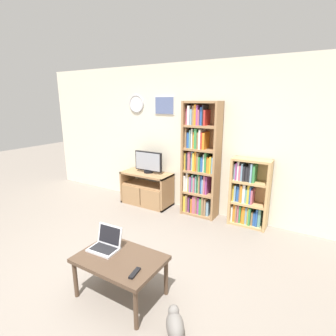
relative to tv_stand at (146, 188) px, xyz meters
The scene contains 10 objects.
ground_plane 2.28m from the tv_stand, 66.60° to the right, with size 18.00×18.00×0.00m, color gray.
wall_back 1.36m from the tv_stand, 18.44° to the left, with size 7.16×0.09×2.60m.
tv_stand is the anchor object (origin of this frame).
television 0.52m from the tv_stand, 53.57° to the left, with size 0.58×0.18×0.41m.
bookshelf_tall 1.23m from the tv_stand, ahead, with size 0.61×0.31×1.96m.
bookshelf_short 1.91m from the tv_stand, ahead, with size 0.59×0.27×1.10m.
coffee_table 2.48m from the tv_stand, 60.37° to the right, with size 0.86×0.59×0.44m.
laptop 2.33m from the tv_stand, 64.76° to the right, with size 0.32×0.27×0.23m.
remote_near_laptop 2.75m from the tv_stand, 56.44° to the right, with size 0.07×0.16×0.02m.
cat 3.00m from the tv_stand, 49.69° to the right, with size 0.41×0.35×0.25m.
Camera 1 is at (1.94, -1.82, 1.98)m, focal length 28.00 mm.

